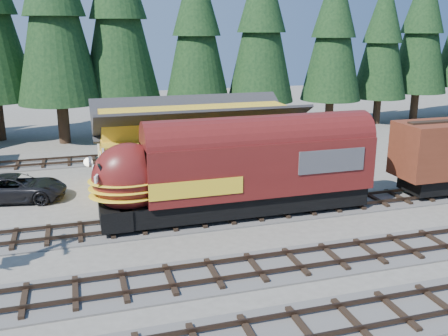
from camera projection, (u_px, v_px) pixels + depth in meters
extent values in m
plane|color=#6B665B|center=(253.00, 249.00, 22.69)|extent=(120.00, 120.00, 0.00)
cube|color=#4C4947|center=(391.00, 199.00, 29.14)|extent=(68.00, 3.20, 0.08)
cube|color=#38281E|center=(398.00, 200.00, 28.42)|extent=(68.00, 0.08, 0.16)
cube|color=#38281E|center=(384.00, 192.00, 29.75)|extent=(68.00, 0.08, 0.16)
cube|color=#4C4947|center=(41.00, 164.00, 36.50)|extent=(32.00, 3.20, 0.08)
cube|color=#38281E|center=(40.00, 164.00, 35.78)|extent=(32.00, 0.08, 0.16)
cube|color=#38281E|center=(41.00, 159.00, 37.11)|extent=(32.00, 0.08, 0.16)
cube|color=orange|center=(197.00, 157.00, 31.91)|extent=(12.00, 6.00, 3.40)
cube|color=yellow|center=(197.00, 120.00, 31.25)|extent=(11.88, 3.30, 1.44)
cube|color=white|center=(101.00, 160.00, 29.18)|extent=(0.06, 2.40, 0.60)
cone|color=black|center=(53.00, 5.00, 40.41)|extent=(6.99, 6.99, 15.93)
cone|color=black|center=(118.00, 9.00, 42.90)|extent=(6.87, 6.87, 15.65)
cone|color=black|center=(197.00, 27.00, 43.99)|extent=(5.94, 5.94, 13.54)
cone|color=black|center=(262.00, 23.00, 44.86)|extent=(6.13, 6.13, 13.97)
cone|color=black|center=(334.00, 29.00, 46.99)|extent=(5.81, 5.81, 13.24)
cone|color=black|center=(383.00, 36.00, 49.88)|extent=(5.43, 5.43, 12.37)
cone|color=black|center=(422.00, 26.00, 51.94)|extent=(6.03, 6.03, 13.74)
cube|color=black|center=(246.00, 201.00, 26.43)|extent=(13.27, 2.37, 1.02)
cube|color=#5C1715|center=(259.00, 165.00, 26.12)|extent=(12.11, 2.79, 2.79)
ellipsoid|color=#5C1715|center=(129.00, 178.00, 24.26)|extent=(3.54, 2.74, 3.45)
cube|color=#38383A|center=(319.00, 154.00, 26.98)|extent=(3.72, 2.85, 1.21)
sphere|color=white|center=(88.00, 162.00, 23.50)|extent=(0.41, 0.41, 0.41)
imported|color=black|center=(17.00, 188.00, 28.82)|extent=(5.91, 3.45, 1.54)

